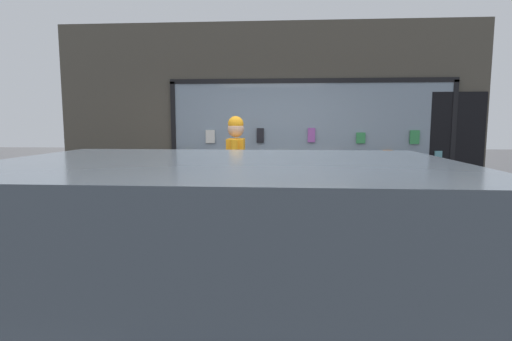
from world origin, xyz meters
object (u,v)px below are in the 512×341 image
(small_dog, at_px, (269,226))
(sandwich_board_sign, at_px, (27,197))
(parked_car, at_px, (224,296))
(display_table_right, at_px, (377,185))
(display_table_left, at_px, (155,181))
(person_browsing, at_px, (236,169))

(small_dog, xyz_separation_m, sandwich_board_sign, (-3.80, 0.85, 0.17))
(small_dog, xyz_separation_m, parked_car, (-0.11, -3.14, 0.47))
(sandwich_board_sign, bearing_deg, display_table_right, -20.86)
(display_table_left, height_order, person_browsing, person_browsing)
(display_table_left, xyz_separation_m, person_browsing, (1.28, -0.52, 0.25))
(display_table_right, xyz_separation_m, sandwich_board_sign, (-5.32, 0.08, -0.25))
(display_table_right, distance_m, small_dog, 1.75)
(display_table_right, relative_size, small_dog, 5.18)
(display_table_left, height_order, small_dog, display_table_left)
(person_browsing, distance_m, parked_car, 3.41)
(display_table_right, xyz_separation_m, person_browsing, (-1.97, -0.52, 0.28))
(sandwich_board_sign, bearing_deg, display_table_left, -22.33)
(person_browsing, relative_size, sandwich_board_sign, 1.91)
(person_browsing, bearing_deg, parked_car, -176.73)
(small_dog, bearing_deg, display_table_left, 46.04)
(display_table_left, xyz_separation_m, sandwich_board_sign, (-2.07, 0.09, -0.28))
(display_table_left, bearing_deg, sandwich_board_sign, 177.63)
(display_table_left, bearing_deg, person_browsing, -22.19)
(person_browsing, height_order, sandwich_board_sign, person_browsing)
(person_browsing, bearing_deg, display_table_left, 65.24)
(display_table_right, distance_m, parked_car, 4.23)
(display_table_left, bearing_deg, small_dog, -23.79)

